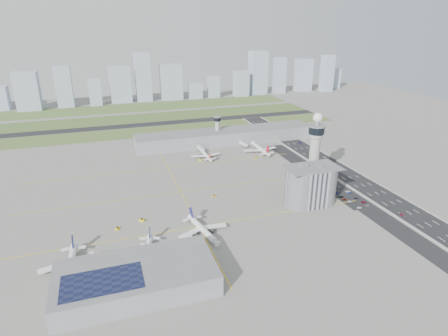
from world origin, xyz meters
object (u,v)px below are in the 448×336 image
object	(u,v)px
control_tower	(315,147)
tug_2	(194,218)
car_lot_0	(359,208)
car_lot_6	(367,205)
jet_bridge_near_1	(142,260)
car_lot_11	(340,187)
car_lot_7	(364,202)
car_hw_1	(333,167)
tug_0	(118,228)
car_lot_2	(344,199)
car_lot_10	(348,191)
car_hw_0	(402,215)
airplane_near_a	(70,262)
car_hw_4	(267,130)
airplane_far_a	(205,152)
car_lot_8	(356,198)
jet_bridge_near_0	(88,270)
admin_building	(311,185)
tug_3	(214,196)
tug_4	(201,160)
jet_bridge_near_2	(191,251)
tug_1	(142,220)
jet_bridge_far_0	(198,148)
car_lot_1	(350,201)
secondary_tower	(217,128)
airplane_far_b	(260,146)
car_lot_4	(337,193)
jet_bridge_far_1	(240,143)
car_lot_3	(341,197)
car_hw_2	(300,143)

from	to	relation	value
control_tower	tug_2	bearing A→B (deg)	-166.80
car_lot_0	car_lot_6	size ratio (longest dim) A/B	0.98
jet_bridge_near_1	car_lot_11	size ratio (longest dim) A/B	3.11
car_lot_7	car_hw_1	xyz separation A→B (m)	(20.67, 74.14, 0.04)
control_tower	tug_0	xyz separation A→B (m)	(-166.32, -23.72, -34.16)
car_lot_2	jet_bridge_near_1	bearing A→B (deg)	107.60
car_lot_10	car_hw_0	size ratio (longest dim) A/B	1.31
airplane_near_a	car_lot_0	bearing A→B (deg)	96.95
car_lot_6	car_hw_4	bearing A→B (deg)	-11.64
car_lot_6	car_hw_1	distance (m)	82.75
airplane_far_a	car_lot_8	bearing A→B (deg)	-146.99
car_lot_10	jet_bridge_near_0	bearing A→B (deg)	103.21
car_hw_0	airplane_near_a	bearing A→B (deg)	172.59
car_lot_10	admin_building	bearing A→B (deg)	101.10
tug_3	car_hw_4	size ratio (longest dim) A/B	0.85
tug_4	jet_bridge_near_2	bearing A→B (deg)	-156.91
tug_1	car_lot_6	world-z (taller)	tug_1
jet_bridge_near_1	car_lot_8	xyz separation A→B (m)	(175.40, 33.76, -2.27)
jet_bridge_far_0	car_lot_1	xyz separation A→B (m)	(81.96, -162.70, -2.29)
jet_bridge_near_0	car_lot_11	distance (m)	212.73
jet_bridge_near_2	tug_3	size ratio (longest dim) A/B	5.11
secondary_tower	car_hw_4	distance (m)	86.51
tug_2	car_lot_8	distance (m)	132.99
secondary_tower	airplane_far_b	bearing A→B (deg)	-51.41
airplane_far_b	jet_bridge_near_1	size ratio (longest dim) A/B	3.24
jet_bridge_near_2	car_lot_10	bearing A→B (deg)	-62.29
car_hw_4	car_lot_7	bearing A→B (deg)	-88.55
jet_bridge_far_0	car_lot_6	world-z (taller)	jet_bridge_far_0
car_lot_10	car_lot_4	bearing A→B (deg)	86.69
control_tower	airplane_near_a	distance (m)	206.66
car_lot_8	car_hw_0	size ratio (longest dim) A/B	0.98
jet_bridge_far_0	car_lot_4	world-z (taller)	jet_bridge_far_0
jet_bridge_far_1	car_lot_11	world-z (taller)	jet_bridge_far_1
airplane_far_b	car_hw_0	size ratio (longest dim) A/B	13.01
airplane_near_a	car_lot_2	bearing A→B (deg)	101.46
admin_building	tug_0	distance (m)	147.16
car_lot_3	car_lot_0	bearing A→B (deg)	177.89
car_lot_7	car_hw_0	bearing A→B (deg)	-147.29
tug_2	car_hw_4	bearing A→B (deg)	-150.13
car_lot_10	car_hw_2	size ratio (longest dim) A/B	1.01
car_lot_0	car_lot_7	bearing A→B (deg)	-44.23
airplane_far_b	car_lot_7	size ratio (longest dim) A/B	11.01
car_hw_2	car_hw_4	xyz separation A→B (m)	(-13.71, 62.67, -0.08)
tug_4	car_lot_10	distance (m)	149.68
airplane_far_a	jet_bridge_far_1	xyz separation A→B (m)	(48.77, 24.60, -2.40)
car_lot_10	car_lot_11	world-z (taller)	car_lot_11
tug_0	tug_4	bearing A→B (deg)	-82.62
car_hw_2	car_lot_4	bearing A→B (deg)	-115.51
jet_bridge_far_0	tug_4	world-z (taller)	jet_bridge_far_0
jet_bridge_near_0	tug_1	size ratio (longest dim) A/B	3.91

